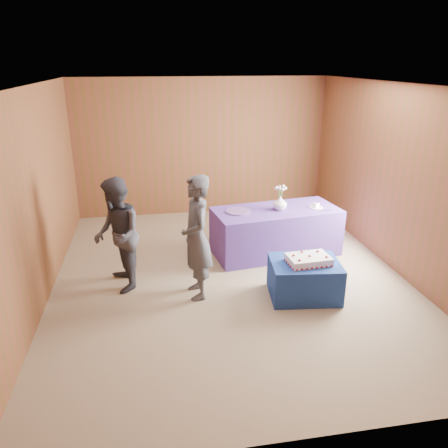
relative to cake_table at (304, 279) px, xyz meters
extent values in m
plane|color=gray|center=(-0.89, 0.71, -0.25)|extent=(6.00, 6.00, 0.00)
cube|color=brown|center=(-0.89, 3.71, 1.10)|extent=(5.00, 0.04, 2.70)
cube|color=brown|center=(-0.89, -2.29, 1.10)|extent=(5.00, 0.04, 2.70)
cube|color=brown|center=(-3.39, 0.71, 1.10)|extent=(0.04, 6.00, 2.70)
cube|color=brown|center=(1.61, 0.71, 1.10)|extent=(0.04, 6.00, 2.70)
cube|color=white|center=(-0.89, 0.71, 2.45)|extent=(5.00, 6.00, 0.04)
cube|color=navy|center=(0.00, 0.00, 0.00)|extent=(0.98, 0.80, 0.50)
cube|color=#4C3491|center=(0.02, 1.44, 0.12)|extent=(2.10, 1.16, 0.75)
cube|color=white|center=(0.03, -0.03, 0.30)|extent=(0.57, 0.40, 0.10)
sphere|color=#A10C1E|center=(-0.23, -0.23, 0.26)|extent=(0.03, 0.03, 0.03)
sphere|color=#A10C1E|center=(0.31, -0.19, 0.26)|extent=(0.03, 0.03, 0.03)
sphere|color=#A10C1E|center=(-0.26, 0.13, 0.26)|extent=(0.03, 0.03, 0.03)
sphere|color=#A10C1E|center=(0.28, 0.17, 0.26)|extent=(0.03, 0.03, 0.03)
sphere|color=#A10C1E|center=(-0.13, -0.13, 0.37)|extent=(0.03, 0.03, 0.03)
cone|color=#1A6216|center=(-0.11, -0.13, 0.35)|extent=(0.01, 0.02, 0.02)
sphere|color=#A10C1E|center=(0.17, 0.06, 0.37)|extent=(0.03, 0.03, 0.03)
cone|color=#1A6216|center=(0.19, 0.06, 0.35)|extent=(0.01, 0.02, 0.02)
sphere|color=#A10C1E|center=(0.03, -0.03, 0.37)|extent=(0.03, 0.03, 0.03)
cone|color=#1A6216|center=(0.05, -0.03, 0.35)|extent=(0.01, 0.02, 0.02)
imported|color=silver|center=(0.06, 1.41, 0.61)|extent=(0.25, 0.25, 0.23)
cylinder|color=#2B692A|center=(0.09, 1.41, 0.80)|extent=(0.01, 0.01, 0.13)
sphere|color=silver|center=(0.14, 1.41, 0.86)|extent=(0.04, 0.04, 0.04)
cylinder|color=#2B692A|center=(0.08, 1.43, 0.80)|extent=(0.01, 0.01, 0.13)
sphere|color=white|center=(0.12, 1.46, 0.86)|extent=(0.04, 0.04, 0.04)
cylinder|color=#2B692A|center=(0.06, 1.44, 0.80)|extent=(0.01, 0.01, 0.13)
sphere|color=silver|center=(0.07, 1.49, 0.86)|extent=(0.04, 0.04, 0.04)
cylinder|color=#2B692A|center=(0.04, 1.44, 0.80)|extent=(0.01, 0.01, 0.13)
sphere|color=white|center=(0.02, 1.48, 0.86)|extent=(0.04, 0.04, 0.04)
cylinder|color=#2B692A|center=(0.03, 1.42, 0.80)|extent=(0.01, 0.01, 0.13)
sphere|color=silver|center=(-0.01, 1.44, 0.86)|extent=(0.04, 0.04, 0.04)
cylinder|color=#2B692A|center=(0.03, 1.40, 0.80)|extent=(0.01, 0.01, 0.13)
sphere|color=white|center=(-0.01, 1.39, 0.86)|extent=(0.04, 0.04, 0.04)
cylinder|color=#2B692A|center=(0.04, 1.38, 0.80)|extent=(0.01, 0.01, 0.13)
sphere|color=silver|center=(0.02, 1.34, 0.86)|extent=(0.04, 0.04, 0.04)
cylinder|color=#2B692A|center=(0.06, 1.38, 0.80)|extent=(0.01, 0.01, 0.13)
sphere|color=white|center=(0.07, 1.33, 0.86)|extent=(0.04, 0.04, 0.04)
cylinder|color=#2B692A|center=(0.08, 1.39, 0.80)|extent=(0.01, 0.01, 0.13)
sphere|color=silver|center=(0.12, 1.36, 0.86)|extent=(0.04, 0.04, 0.04)
cylinder|color=#6B4992|center=(-0.61, 1.42, 0.51)|extent=(0.49, 0.49, 0.02)
cylinder|color=silver|center=(0.67, 1.41, 0.51)|extent=(0.30, 0.30, 0.01)
cube|color=white|center=(0.67, 1.41, 0.55)|extent=(0.10, 0.09, 0.07)
sphere|color=#A10C1E|center=(0.67, 1.39, 0.59)|extent=(0.03, 0.03, 0.03)
cube|color=#BDBCC1|center=(0.73, 1.26, 0.50)|extent=(0.26, 0.08, 0.00)
imported|color=#3A3C45|center=(-1.40, 0.28, 0.58)|extent=(0.46, 0.64, 1.66)
imported|color=#32313B|center=(-2.43, 0.66, 0.54)|extent=(0.73, 0.86, 1.57)
camera|label=1|loc=(-1.95, -4.93, 2.74)|focal=35.00mm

